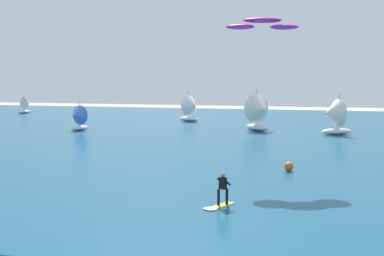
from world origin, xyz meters
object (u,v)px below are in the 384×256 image
at_px(kitesurfer, 220,194).
at_px(marker_buoy, 289,167).
at_px(sailboat_center_horizon, 260,112).
at_px(sailboat_mid_right, 333,116).
at_px(sailboat_leading, 77,118).
at_px(sailboat_anchored_offshore, 192,108).
at_px(sailboat_near_shore, 26,105).
at_px(kite, 262,24).

xyz_separation_m(kitesurfer, marker_buoy, (2.57, 10.13, -0.28)).
bearing_deg(sailboat_center_horizon, kitesurfer, -85.24).
xyz_separation_m(sailboat_mid_right, sailboat_leading, (-31.16, -4.21, -0.54)).
distance_m(sailboat_center_horizon, marker_buoy, 25.95).
distance_m(sailboat_anchored_offshore, marker_buoy, 40.74).
distance_m(kitesurfer, marker_buoy, 10.45).
xyz_separation_m(sailboat_near_shore, sailboat_leading, (26.75, -26.14, 0.01)).
relative_size(kitesurfer, sailboat_leading, 0.56).
bearing_deg(kite, marker_buoy, -0.78).
xyz_separation_m(sailboat_mid_right, marker_buoy, (-3.20, -23.76, -1.86)).
bearing_deg(kite, sailboat_mid_right, 77.66).
bearing_deg(sailboat_near_shore, marker_buoy, -39.87).
xyz_separation_m(sailboat_near_shore, sailboat_mid_right, (57.90, -21.93, 0.55)).
bearing_deg(marker_buoy, sailboat_anchored_offshore, 115.92).
height_order(sailboat_leading, sailboat_center_horizon, sailboat_center_horizon).
distance_m(kite, marker_buoy, 9.96).
height_order(sailboat_center_horizon, marker_buoy, sailboat_center_horizon).
distance_m(sailboat_mid_right, sailboat_anchored_offshore, 24.60).
bearing_deg(sailboat_center_horizon, sailboat_leading, -165.70).
distance_m(sailboat_mid_right, sailboat_center_horizon, 8.85).
relative_size(kitesurfer, sailboat_near_shore, 0.56).
xyz_separation_m(kite, sailboat_near_shore, (-52.71, 45.66, -8.45)).
relative_size(sailboat_leading, sailboat_center_horizon, 0.68).
bearing_deg(marker_buoy, sailboat_center_horizon, 102.31).
xyz_separation_m(kitesurfer, kite, (0.57, 10.15, 9.47)).
height_order(sailboat_near_shore, sailboat_mid_right, sailboat_mid_right).
bearing_deg(sailboat_leading, marker_buoy, -34.96).
distance_m(sailboat_anchored_offshore, sailboat_leading, 19.86).
height_order(sailboat_near_shore, marker_buoy, sailboat_near_shore).
bearing_deg(sailboat_center_horizon, sailboat_anchored_offshore, 137.28).
bearing_deg(kitesurfer, marker_buoy, 75.78).
height_order(kitesurfer, kite, kite).
distance_m(kite, sailboat_anchored_offshore, 40.63).
height_order(kite, sailboat_near_shore, kite).
relative_size(sailboat_anchored_offshore, sailboat_leading, 1.30).
height_order(sailboat_mid_right, sailboat_leading, sailboat_mid_right).
relative_size(sailboat_near_shore, marker_buoy, 5.56).
bearing_deg(sailboat_mid_right, sailboat_leading, -172.30).
height_order(sailboat_anchored_offshore, sailboat_center_horizon, sailboat_center_horizon).
bearing_deg(kite, kitesurfer, -93.24).
xyz_separation_m(sailboat_mid_right, sailboat_center_horizon, (-8.71, 1.51, 0.24)).
bearing_deg(kitesurfer, kite, 86.76).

